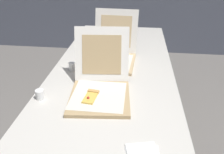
# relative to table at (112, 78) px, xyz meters

# --- Properties ---
(table) EXTENTS (0.91, 2.27, 0.73)m
(table) POSITION_rel_table_xyz_m (0.00, 0.00, 0.00)
(table) COLOR beige
(table) RESTS_ON ground
(pizza_box_front) EXTENTS (0.40, 0.52, 0.36)m
(pizza_box_front) POSITION_rel_table_xyz_m (-0.04, -0.29, 0.10)
(pizza_box_front) COLOR tan
(pizza_box_front) RESTS_ON table
(pizza_box_middle) EXTENTS (0.39, 0.47, 0.37)m
(pizza_box_middle) POSITION_rel_table_xyz_m (-0.02, 0.20, 0.10)
(pizza_box_middle) COLOR tan
(pizza_box_middle) RESTS_ON table
(cup_white_near_left) EXTENTS (0.05, 0.05, 0.06)m
(cup_white_near_left) POSITION_rel_table_xyz_m (-0.39, -0.38, 0.07)
(cup_white_near_left) COLOR white
(cup_white_near_left) RESTS_ON table
(cup_white_mid) EXTENTS (0.05, 0.05, 0.06)m
(cup_white_mid) POSITION_rel_table_xyz_m (-0.30, 0.00, 0.07)
(cup_white_mid) COLOR white
(cup_white_mid) RESTS_ON table
(cup_white_far) EXTENTS (0.05, 0.05, 0.06)m
(cup_white_far) POSITION_rel_table_xyz_m (-0.23, 0.37, 0.07)
(cup_white_far) COLOR white
(cup_white_far) RESTS_ON table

